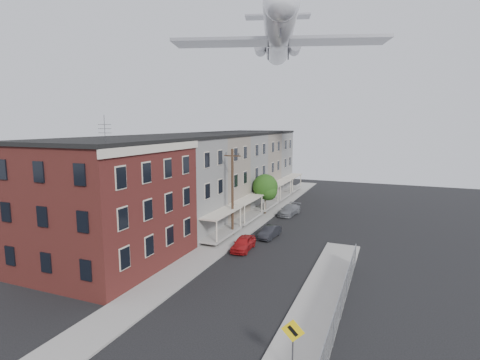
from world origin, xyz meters
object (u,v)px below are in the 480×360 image
(warning_sign, at_px, (293,338))
(car_mid, at_px, (270,232))
(car_far, at_px, (289,210))
(street_tree, at_px, (266,188))
(car_near, at_px, (243,243))
(airplane, at_px, (279,36))
(utility_pole, at_px, (232,191))

(warning_sign, bearing_deg, car_mid, 110.53)
(car_mid, distance_m, car_far, 10.08)
(street_tree, height_order, car_near, street_tree)
(airplane, bearing_deg, street_tree, 178.60)
(car_near, distance_m, car_far, 14.57)
(utility_pole, xyz_separation_m, car_near, (2.70, -3.76, -4.03))
(car_mid, bearing_deg, car_far, 98.72)
(car_mid, relative_size, airplane, 0.13)
(airplane, bearing_deg, warning_sign, -71.80)
(street_tree, height_order, car_mid, street_tree)
(airplane, bearing_deg, car_far, 31.43)
(car_far, relative_size, airplane, 0.16)
(car_mid, bearing_deg, utility_pole, -163.88)
(airplane, bearing_deg, utility_pole, -99.72)
(utility_pole, relative_size, car_mid, 2.51)
(warning_sign, bearing_deg, utility_pole, 120.48)
(street_tree, distance_m, airplane, 18.31)
(car_far, bearing_deg, car_near, -84.65)
(utility_pole, distance_m, street_tree, 10.00)
(utility_pole, xyz_separation_m, airplane, (1.69, 9.89, 17.03))
(utility_pole, relative_size, street_tree, 1.73)
(car_far, xyz_separation_m, airplane, (-1.48, -0.91, 21.05))
(warning_sign, distance_m, car_mid, 21.14)
(car_near, bearing_deg, car_mid, 73.40)
(warning_sign, height_order, utility_pole, utility_pole)
(car_near, height_order, car_far, car_far)
(car_mid, distance_m, airplane, 23.11)
(warning_sign, relative_size, airplane, 0.10)
(car_near, relative_size, airplane, 0.14)
(warning_sign, distance_m, utility_pole, 22.25)
(car_far, bearing_deg, car_mid, -79.24)
(warning_sign, relative_size, car_far, 0.62)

